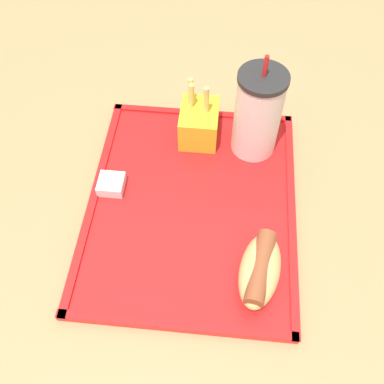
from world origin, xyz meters
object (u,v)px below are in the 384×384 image
Objects in this scene: sauce_cup_mayo at (111,184)px; fries_carton at (198,122)px; hot_dog_far at (260,269)px; soda_cup at (258,114)px.

fries_carton is at bearing 135.01° from sauce_cup_mayo.
sauce_cup_mayo is (-0.13, -0.24, -0.01)m from hot_dog_far.
sauce_cup_mayo is at bearing -63.47° from soda_cup.
sauce_cup_mayo is at bearing -44.99° from fries_carton.
hot_dog_far is 3.07× the size of sauce_cup_mayo.
hot_dog_far is at bearing 22.93° from fries_carton.
fries_carton reaches higher than sauce_cup_mayo.
sauce_cup_mayo is (0.11, -0.23, -0.07)m from soda_cup.
soda_cup reaches higher than hot_dog_far.
fries_carton is at bearing -157.07° from hot_dog_far.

